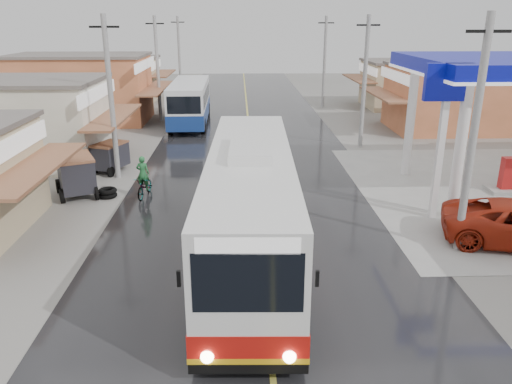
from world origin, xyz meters
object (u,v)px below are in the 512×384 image
(cyclist, at_px, (144,183))
(tricycle_near, at_px, (76,173))
(second_bus, at_px, (190,102))
(tricycle_far, at_px, (110,155))
(coach_bus, at_px, (250,204))
(tyre_stack, at_px, (108,193))

(cyclist, distance_m, tricycle_near, 3.18)
(second_bus, height_order, tricycle_far, second_bus)
(tricycle_near, height_order, tricycle_far, tricycle_near)
(coach_bus, height_order, tricycle_far, coach_bus)
(tricycle_near, relative_size, tyre_stack, 3.25)
(second_bus, distance_m, tyre_stack, 16.84)
(cyclist, bearing_deg, coach_bus, -45.48)
(tricycle_near, height_order, tyre_stack, tricycle_near)
(second_bus, xyz_separation_m, cyclist, (-0.61, -16.57, -1.08))
(coach_bus, distance_m, cyclist, 7.99)
(cyclist, bearing_deg, tricycle_far, 129.63)
(tricycle_near, distance_m, tricycle_far, 3.83)
(tricycle_far, bearing_deg, second_bus, 97.97)
(second_bus, relative_size, tricycle_far, 4.09)
(second_bus, relative_size, cyclist, 4.92)
(cyclist, xyz_separation_m, tricycle_near, (-3.14, 0.27, 0.42))
(coach_bus, height_order, tricycle_near, coach_bus)
(second_bus, xyz_separation_m, tricycle_far, (-3.12, -12.52, -0.84))
(second_bus, bearing_deg, tricycle_far, -104.69)
(coach_bus, bearing_deg, cyclist, 128.48)
(cyclist, xyz_separation_m, tyre_stack, (-1.69, -0.05, -0.43))
(tricycle_far, height_order, tyre_stack, tricycle_far)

